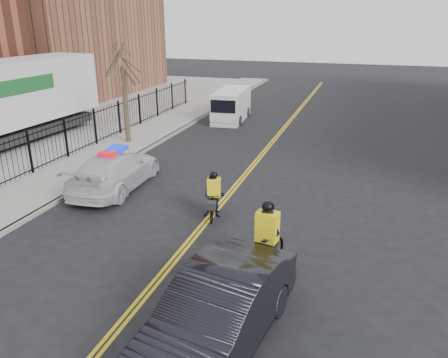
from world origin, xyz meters
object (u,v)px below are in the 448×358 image
cyclist_near (266,249)px  cyclist_far (214,199)px  police_cruiser (115,171)px  dark_sedan (218,313)px  cargo_van (231,106)px

cyclist_near → cyclist_far: bearing=139.1°
cyclist_near → cyclist_far: (-2.57, 3.01, -0.08)m
police_cruiser → dark_sedan: bearing=129.2°
dark_sedan → cyclist_far: size_ratio=2.95×
cargo_van → cyclist_far: (4.05, -14.99, -0.32)m
cargo_van → cyclist_far: cargo_van is taller
dark_sedan → cyclist_near: bearing=92.1°
dark_sedan → cargo_van: cargo_van is taller
dark_sedan → cyclist_far: 6.51m
cyclist_near → cargo_van: bearing=118.9°
cargo_van → cyclist_far: 15.53m
police_cruiser → cargo_van: size_ratio=1.08×
cargo_van → dark_sedan: bearing=-77.9°
cargo_van → cyclist_far: bearing=-79.4°
cyclist_far → dark_sedan: bearing=-82.0°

